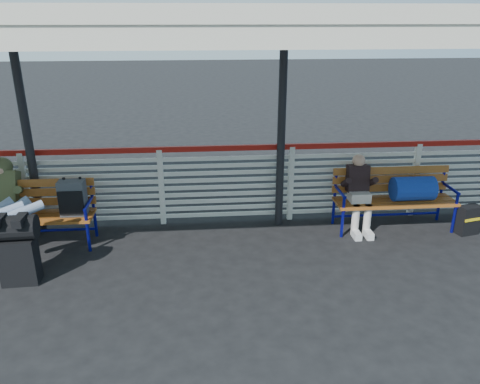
{
  "coord_description": "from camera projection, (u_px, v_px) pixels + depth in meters",
  "views": [
    {
      "loc": [
        0.62,
        -4.87,
        3.08
      ],
      "look_at": [
        1.13,
        1.0,
        0.83
      ],
      "focal_mm": 35.0,
      "sensor_mm": 36.0,
      "label": 1
    }
  ],
  "objects": [
    {
      "name": "ground",
      "position": [
        153.0,
        289.0,
        5.58
      ],
      "size": [
        60.0,
        60.0,
        0.0
      ],
      "primitive_type": "plane",
      "color": "black",
      "rests_on": "ground"
    },
    {
      "name": "fence",
      "position": [
        161.0,
        184.0,
        7.12
      ],
      "size": [
        12.08,
        0.08,
        1.24
      ],
      "color": "silver",
      "rests_on": "ground"
    },
    {
      "name": "canopy",
      "position": [
        142.0,
        18.0,
        5.31
      ],
      "size": [
        12.6,
        3.6,
        3.16
      ],
      "color": "silver",
      "rests_on": "ground"
    },
    {
      "name": "luggage_stack",
      "position": [
        17.0,
        247.0,
        5.57
      ],
      "size": [
        0.54,
        0.32,
        0.88
      ],
      "rotation": [
        0.0,
        0.0,
        0.04
      ],
      "color": "black",
      "rests_on": "ground"
    },
    {
      "name": "bench_left",
      "position": [
        44.0,
        204.0,
        6.48
      ],
      "size": [
        1.8,
        0.56,
        0.96
      ],
      "color": "#AD5421",
      "rests_on": "ground"
    },
    {
      "name": "bench_right",
      "position": [
        404.0,
        191.0,
        7.0
      ],
      "size": [
        1.8,
        0.56,
        0.92
      ],
      "color": "#AD5421",
      "rests_on": "ground"
    },
    {
      "name": "traveler_man",
      "position": [
        5.0,
        207.0,
        6.09
      ],
      "size": [
        0.94,
        1.64,
        0.77
      ],
      "color": "#8795B5",
      "rests_on": "ground"
    },
    {
      "name": "companion_person",
      "position": [
        359.0,
        193.0,
        6.95
      ],
      "size": [
        0.32,
        0.66,
        1.15
      ],
      "color": "beige",
      "rests_on": "ground"
    },
    {
      "name": "suitcase_side",
      "position": [
        468.0,
        220.0,
        6.93
      ],
      "size": [
        0.35,
        0.26,
        0.44
      ],
      "rotation": [
        0.0,
        0.0,
        0.23
      ],
      "color": "black",
      "rests_on": "ground"
    }
  ]
}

